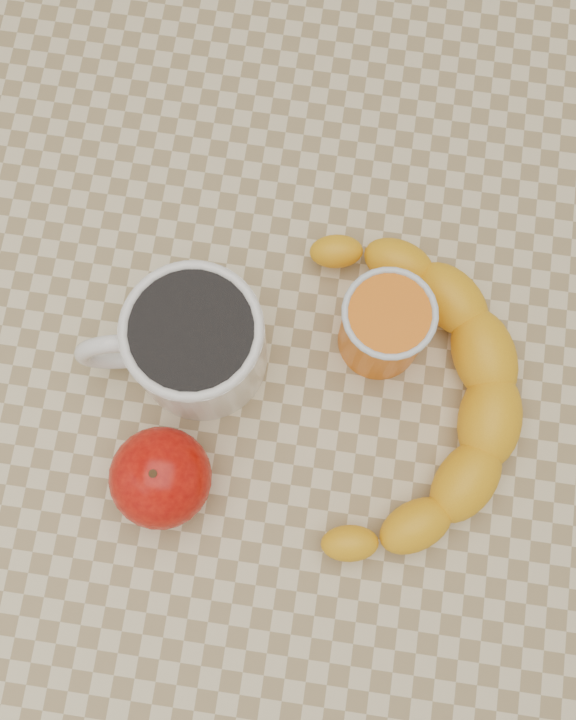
# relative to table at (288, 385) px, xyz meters

# --- Properties ---
(ground) EXTENTS (3.00, 3.00, 0.00)m
(ground) POSITION_rel_table_xyz_m (0.00, 0.00, -0.66)
(ground) COLOR tan
(ground) RESTS_ON ground
(table) EXTENTS (0.80, 0.80, 0.75)m
(table) POSITION_rel_table_xyz_m (0.00, 0.00, 0.00)
(table) COLOR beige
(table) RESTS_ON ground
(coffee_mug) EXTENTS (0.16, 0.13, 0.09)m
(coffee_mug) POSITION_rel_table_xyz_m (-0.07, -0.00, 0.14)
(coffee_mug) COLOR white
(coffee_mug) RESTS_ON table
(orange_juice_glass) EXTENTS (0.07, 0.07, 0.08)m
(orange_juice_glass) POSITION_rel_table_xyz_m (0.07, 0.03, 0.13)
(orange_juice_glass) COLOR orange
(orange_juice_glass) RESTS_ON table
(apple) EXTENTS (0.09, 0.09, 0.07)m
(apple) POSITION_rel_table_xyz_m (-0.08, -0.11, 0.12)
(apple) COLOR #8B0504
(apple) RESTS_ON table
(banana) EXTENTS (0.22, 0.32, 0.05)m
(banana) POSITION_rel_table_xyz_m (0.10, -0.02, 0.11)
(banana) COLOR yellow
(banana) RESTS_ON table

